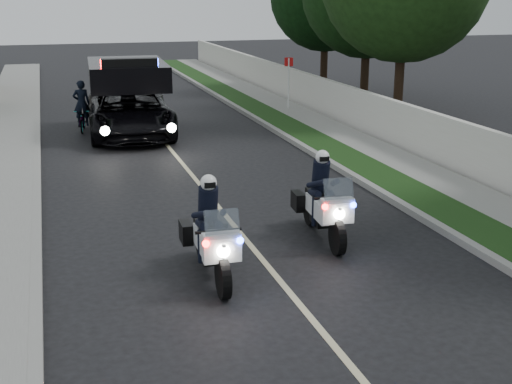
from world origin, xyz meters
TOP-DOWN VIEW (x-y plane):
  - ground at (0.00, 0.00)m, footprint 120.00×120.00m
  - curb_right at (4.10, 10.00)m, footprint 0.20×60.00m
  - grass_verge at (4.80, 10.00)m, footprint 1.20×60.00m
  - sidewalk_right at (6.10, 10.00)m, footprint 1.40×60.00m
  - property_wall at (7.10, 10.00)m, footprint 0.22×60.00m
  - curb_left at (-4.10, 10.00)m, footprint 0.20×60.00m
  - lane_marking at (0.00, 10.00)m, footprint 0.12×50.00m
  - police_moto_left at (-1.09, 2.13)m, footprint 0.83×2.20m
  - police_moto_right at (1.54, 3.37)m, footprint 0.93×2.22m
  - police_suv at (-0.92, 15.17)m, footprint 3.13×6.24m
  - bicycle at (-2.50, 16.29)m, footprint 0.72×1.59m
  - cyclist at (-2.50, 16.29)m, footprint 0.60×0.41m
  - sign_post at (6.00, 17.96)m, footprint 0.47×0.47m
  - tree_right_c at (9.77, 18.56)m, footprint 6.75×6.75m
  - tree_right_d at (9.34, 14.70)m, footprint 6.56×6.56m
  - tree_right_e at (9.78, 23.25)m, footprint 5.98×5.98m

SIDE VIEW (x-z plane):
  - ground at x=0.00m, z-range 0.00..0.00m
  - police_moto_left at x=-1.09m, z-range -0.93..0.93m
  - police_moto_right at x=1.54m, z-range -0.92..0.92m
  - police_suv at x=-0.92m, z-range -1.48..1.48m
  - bicycle at x=-2.50m, z-range -0.40..0.40m
  - cyclist at x=-2.50m, z-range -0.82..0.82m
  - sign_post at x=6.00m, z-range -1.17..1.17m
  - tree_right_c at x=9.77m, z-range -4.76..4.76m
  - tree_right_d at x=9.34m, z-range -5.24..5.24m
  - tree_right_e at x=9.78m, z-range -4.57..4.57m
  - lane_marking at x=0.00m, z-range 0.00..0.01m
  - curb_right at x=4.10m, z-range 0.00..0.15m
  - curb_left at x=-4.10m, z-range 0.00..0.15m
  - grass_verge at x=4.80m, z-range 0.00..0.16m
  - sidewalk_right at x=6.10m, z-range 0.00..0.16m
  - property_wall at x=7.10m, z-range 0.00..1.50m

